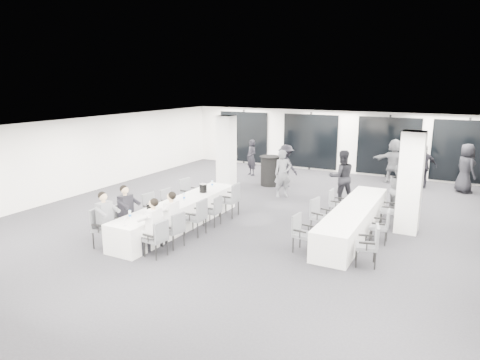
% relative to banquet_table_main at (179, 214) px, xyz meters
% --- Properties ---
extents(room, '(14.04, 16.04, 2.84)m').
position_rel_banquet_table_main_xyz_m(room, '(2.49, 2.75, 1.01)').
color(room, '#25252A').
rests_on(room, ground).
extents(column_left, '(0.60, 0.60, 2.80)m').
position_rel_banquet_table_main_xyz_m(column_left, '(-1.20, 4.84, 1.02)').
color(column_left, white).
rests_on(column_left, floor).
extents(column_right, '(0.60, 0.60, 2.80)m').
position_rel_banquet_table_main_xyz_m(column_right, '(5.80, 2.64, 1.02)').
color(column_right, white).
rests_on(column_right, floor).
extents(banquet_table_main, '(0.90, 5.00, 0.75)m').
position_rel_banquet_table_main_xyz_m(banquet_table_main, '(0.00, 0.00, 0.00)').
color(banquet_table_main, silver).
rests_on(banquet_table_main, floor).
extents(banquet_table_side, '(0.90, 5.00, 0.75)m').
position_rel_banquet_table_main_xyz_m(banquet_table_side, '(4.52, 1.80, 0.00)').
color(banquet_table_side, silver).
rests_on(banquet_table_side, floor).
extents(cocktail_table, '(0.85, 0.85, 1.18)m').
position_rel_banquet_table_main_xyz_m(cocktail_table, '(0.23, 5.84, 0.22)').
color(cocktail_table, black).
rests_on(cocktail_table, floor).
extents(chair_main_left_near, '(0.58, 0.62, 1.00)m').
position_rel_banquet_table_main_xyz_m(chair_main_left_near, '(-0.84, -2.12, 0.19)').
color(chair_main_left_near, '#4C4E53').
rests_on(chair_main_left_near, floor).
extents(chair_main_left_second, '(0.46, 0.52, 0.90)m').
position_rel_banquet_table_main_xyz_m(chair_main_left_second, '(-0.83, -1.35, 0.14)').
color(chair_main_left_second, '#4C4E53').
rests_on(chair_main_left_second, floor).
extents(chair_main_left_mid, '(0.53, 0.57, 0.93)m').
position_rel_banquet_table_main_xyz_m(chair_main_left_mid, '(-0.83, -0.19, 0.15)').
color(chair_main_left_mid, '#4C4E53').
rests_on(chair_main_left_mid, floor).
extents(chair_main_left_fourth, '(0.49, 0.53, 0.87)m').
position_rel_banquet_table_main_xyz_m(chair_main_left_fourth, '(-0.83, 0.61, 0.12)').
color(chair_main_left_fourth, '#4C4E53').
rests_on(chair_main_left_fourth, floor).
extents(chair_main_left_far, '(0.56, 0.61, 0.99)m').
position_rel_banquet_table_main_xyz_m(chair_main_left_far, '(-0.84, 1.67, 0.19)').
color(chair_main_left_far, '#4C4E53').
rests_on(chair_main_left_far, floor).
extents(chair_main_right_near, '(0.50, 0.55, 0.91)m').
position_rel_banquet_table_main_xyz_m(chair_main_right_near, '(0.83, -2.00, 0.14)').
color(chair_main_right_near, '#4C4E53').
rests_on(chair_main_right_near, floor).
extents(chair_main_right_second, '(0.53, 0.56, 0.91)m').
position_rel_banquet_table_main_xyz_m(chair_main_right_second, '(0.83, -1.32, 0.14)').
color(chair_main_right_second, '#4C4E53').
rests_on(chair_main_right_second, floor).
extents(chair_main_right_mid, '(0.52, 0.58, 1.00)m').
position_rel_banquet_table_main_xyz_m(chair_main_right_mid, '(0.84, -0.31, 0.20)').
color(chair_main_right_mid, '#4C4E53').
rests_on(chair_main_right_mid, floor).
extents(chair_main_right_fourth, '(0.45, 0.50, 0.87)m').
position_rel_banquet_table_main_xyz_m(chair_main_right_fourth, '(0.83, 0.57, 0.12)').
color(chair_main_right_fourth, '#4C4E53').
rests_on(chair_main_right_fourth, floor).
extents(chair_main_right_far, '(0.55, 0.61, 1.04)m').
position_rel_banquet_table_main_xyz_m(chair_main_right_far, '(0.84, 1.57, 0.22)').
color(chair_main_right_far, '#4C4E53').
rests_on(chair_main_right_far, floor).
extents(chair_side_left_near, '(0.51, 0.55, 0.92)m').
position_rel_banquet_table_main_xyz_m(chair_side_left_near, '(3.69, -0.07, 0.15)').
color(chair_side_left_near, '#4C4E53').
rests_on(chair_side_left_near, floor).
extents(chair_side_left_mid, '(0.58, 0.61, 0.97)m').
position_rel_banquet_table_main_xyz_m(chair_side_left_mid, '(3.69, 1.35, 0.18)').
color(chair_side_left_mid, '#4C4E53').
rests_on(chair_side_left_mid, floor).
extents(chair_side_left_far, '(0.45, 0.50, 0.87)m').
position_rel_banquet_table_main_xyz_m(chair_side_left_far, '(3.70, 2.94, 0.12)').
color(chair_side_left_far, '#4C4E53').
rests_on(chair_side_left_far, floor).
extents(chair_side_right_near, '(0.58, 0.61, 0.95)m').
position_rel_banquet_table_main_xyz_m(chair_side_right_near, '(5.35, -0.15, 0.17)').
color(chair_side_right_near, '#4C4E53').
rests_on(chair_side_right_near, floor).
extents(chair_side_right_mid, '(0.49, 0.53, 0.90)m').
position_rel_banquet_table_main_xyz_m(chair_side_right_mid, '(5.35, 1.40, 0.14)').
color(chair_side_right_mid, '#4C4E53').
rests_on(chair_side_right_mid, floor).
extents(chair_side_right_far, '(0.51, 0.56, 0.95)m').
position_rel_banquet_table_main_xyz_m(chair_side_right_far, '(5.36, 2.91, 0.17)').
color(chair_side_right_far, '#4C4E53').
rests_on(chair_side_right_far, floor).
extents(seated_guest_a, '(0.50, 0.38, 1.44)m').
position_rel_banquet_table_main_xyz_m(seated_guest_a, '(-0.67, -2.11, 0.44)').
color(seated_guest_a, slate).
rests_on(seated_guest_a, floor).
extents(seated_guest_b, '(0.50, 0.38, 1.44)m').
position_rel_banquet_table_main_xyz_m(seated_guest_b, '(-0.67, -1.35, 0.44)').
color(seated_guest_b, black).
rests_on(seated_guest_b, floor).
extents(seated_guest_c, '(0.50, 0.38, 1.44)m').
position_rel_banquet_table_main_xyz_m(seated_guest_c, '(0.67, -1.99, 0.44)').
color(seated_guest_c, silver).
rests_on(seated_guest_c, floor).
extents(seated_guest_d, '(0.50, 0.38, 1.44)m').
position_rel_banquet_table_main_xyz_m(seated_guest_d, '(0.67, -1.31, 0.44)').
color(seated_guest_d, silver).
rests_on(seated_guest_d, floor).
extents(standing_guest_a, '(0.90, 0.89, 1.93)m').
position_rel_banquet_table_main_xyz_m(standing_guest_a, '(1.34, 4.48, 0.59)').
color(standing_guest_a, slate).
rests_on(standing_guest_a, floor).
extents(standing_guest_b, '(1.17, 1.05, 2.07)m').
position_rel_banquet_table_main_xyz_m(standing_guest_b, '(3.42, 4.64, 0.66)').
color(standing_guest_b, black).
rests_on(standing_guest_b, floor).
extents(standing_guest_c, '(1.37, 1.02, 1.90)m').
position_rel_banquet_table_main_xyz_m(standing_guest_c, '(0.86, 5.96, 0.57)').
color(standing_guest_c, black).
rests_on(standing_guest_c, floor).
extents(standing_guest_d, '(1.30, 1.01, 1.94)m').
position_rel_banquet_table_main_xyz_m(standing_guest_d, '(5.67, 8.23, 0.60)').
color(standing_guest_d, black).
rests_on(standing_guest_d, floor).
extents(standing_guest_e, '(1.08, 1.18, 2.09)m').
position_rel_banquet_table_main_xyz_m(standing_guest_e, '(7.14, 8.22, 0.67)').
color(standing_guest_e, black).
rests_on(standing_guest_e, floor).
extents(standing_guest_f, '(1.96, 0.93, 2.06)m').
position_rel_banquet_table_main_xyz_m(standing_guest_f, '(4.53, 8.60, 0.66)').
color(standing_guest_f, slate).
rests_on(standing_guest_f, floor).
extents(standing_guest_g, '(0.83, 0.79, 1.80)m').
position_rel_banquet_table_main_xyz_m(standing_guest_g, '(-1.27, 7.20, 0.52)').
color(standing_guest_g, black).
rests_on(standing_guest_g, floor).
extents(standing_guest_h, '(0.85, 1.02, 1.82)m').
position_rel_banquet_table_main_xyz_m(standing_guest_h, '(5.36, 4.15, 0.54)').
color(standing_guest_h, slate).
rests_on(standing_guest_h, floor).
extents(ice_bucket_near, '(0.21, 0.21, 0.24)m').
position_rel_banquet_table_main_xyz_m(ice_bucket_near, '(-0.04, -1.18, 0.50)').
color(ice_bucket_near, black).
rests_on(ice_bucket_near, banquet_table_main).
extents(ice_bucket_far, '(0.23, 0.23, 0.26)m').
position_rel_banquet_table_main_xyz_m(ice_bucket_far, '(0.04, 1.21, 0.51)').
color(ice_bucket_far, black).
rests_on(ice_bucket_far, banquet_table_main).
extents(water_bottle_a, '(0.07, 0.07, 0.21)m').
position_rel_banquet_table_main_xyz_m(water_bottle_a, '(-0.17, -1.81, 0.48)').
color(water_bottle_a, silver).
rests_on(water_bottle_a, banquet_table_main).
extents(water_bottle_b, '(0.06, 0.06, 0.20)m').
position_rel_banquet_table_main_xyz_m(water_bottle_b, '(0.05, 0.20, 0.48)').
color(water_bottle_b, silver).
rests_on(water_bottle_b, banquet_table_main).
extents(water_bottle_c, '(0.06, 0.06, 0.20)m').
position_rel_banquet_table_main_xyz_m(water_bottle_c, '(-0.08, 1.95, 0.48)').
color(water_bottle_c, silver).
rests_on(water_bottle_c, banquet_table_main).
extents(plate_a, '(0.22, 0.22, 0.03)m').
position_rel_banquet_table_main_xyz_m(plate_a, '(-0.04, -1.27, 0.39)').
color(plate_a, white).
rests_on(plate_a, banquet_table_main).
extents(plate_b, '(0.20, 0.20, 0.03)m').
position_rel_banquet_table_main_xyz_m(plate_b, '(0.22, -1.77, 0.39)').
color(plate_b, white).
rests_on(plate_b, banquet_table_main).
extents(plate_c, '(0.20, 0.20, 0.03)m').
position_rel_banquet_table_main_xyz_m(plate_c, '(0.08, -0.58, 0.39)').
color(plate_c, white).
rests_on(plate_c, banquet_table_main).
extents(wine_glass, '(0.08, 0.08, 0.22)m').
position_rel_banquet_table_main_xyz_m(wine_glass, '(0.11, -2.30, 0.54)').
color(wine_glass, silver).
rests_on(wine_glass, banquet_table_main).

